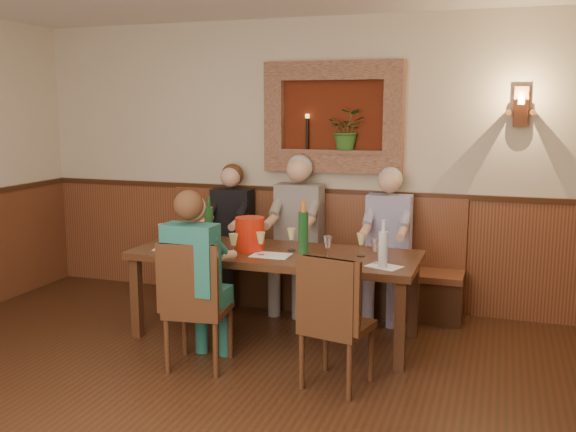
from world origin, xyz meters
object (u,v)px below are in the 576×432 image
bench (307,273)px  water_bottle (383,249)px  dining_table (275,260)px  person_bench_mid (296,246)px  person_chair_front (197,295)px  wine_bottle_green_a (303,233)px  chair_near_left (198,330)px  spittoon_bucket (250,234)px  person_bench_left (229,246)px  wine_bottle_green_b (209,224)px  chair_near_right (336,348)px  person_bench_right (387,256)px

bench → water_bottle: bearing=-51.6°
dining_table → person_bench_mid: person_bench_mid is taller
person_chair_front → wine_bottle_green_a: bearing=49.8°
chair_near_left → spittoon_bucket: bearing=73.8°
person_bench_left → person_bench_mid: person_bench_mid is taller
person_bench_mid → wine_bottle_green_a: size_ratio=3.32×
chair_near_left → person_bench_left: bearing=98.2°
person_bench_left → wine_bottle_green_b: (0.12, -0.70, 0.35)m
bench → wine_bottle_green_b: (-0.67, -0.81, 0.59)m
wine_bottle_green_a → water_bottle: size_ratio=1.22×
chair_near_left → person_chair_front: bearing=127.0°
spittoon_bucket → wine_bottle_green_a: wine_bottle_green_a is taller
dining_table → wine_bottle_green_b: 0.73m
person_bench_left → bench: bearing=7.6°
person_chair_front → spittoon_bucket: person_chair_front is taller
chair_near_right → spittoon_bucket: 1.37m
person_bench_mid → water_bottle: person_bench_mid is taller
dining_table → wine_bottle_green_a: bearing=-13.0°
person_bench_left → chair_near_left: bearing=-74.5°
person_chair_front → person_bench_mid: bearing=80.9°
chair_near_left → wine_bottle_green_b: 1.17m
person_bench_mid → person_chair_front: bearing=-99.1°
person_bench_right → spittoon_bucket: person_bench_right is taller
spittoon_bucket → chair_near_left: bearing=-98.8°
person_bench_right → spittoon_bucket: size_ratio=4.99×
person_chair_front → wine_bottle_green_a: size_ratio=3.03×
bench → person_bench_right: size_ratio=2.14×
person_bench_left → person_chair_front: person_bench_left is taller
wine_bottle_green_a → person_chair_front: bearing=-130.2°
person_bench_mid → spittoon_bucket: 0.90m
chair_near_right → person_chair_front: person_chair_front is taller
bench → chair_near_left: (-0.34, -1.73, -0.04)m
spittoon_bucket → water_bottle: (1.18, -0.25, 0.01)m
wine_bottle_green_a → bench: bearing=105.0°
chair_near_right → person_chair_front: (-1.07, 0.01, 0.28)m
person_bench_left → person_bench_right: size_ratio=0.99×
chair_near_left → bench: bearing=71.6°
person_chair_front → water_bottle: 1.44m
bench → person_chair_front: bearing=-101.1°
bench → water_bottle: size_ratio=8.10×
chair_near_right → person_chair_front: 1.11m
person_bench_left → person_bench_right: (1.59, -0.00, 0.01)m
water_bottle → person_bench_mid: bearing=133.3°
chair_near_left → person_bench_mid: size_ratio=0.66×
chair_near_right → person_bench_mid: bearing=128.5°
bench → chair_near_left: 1.76m
bench → wine_bottle_green_a: wine_bottle_green_a is taller
person_bench_right → person_bench_mid: bearing=-179.8°
chair_near_right → person_bench_mid: size_ratio=0.65×
person_bench_mid → person_chair_front: size_ratio=1.10×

